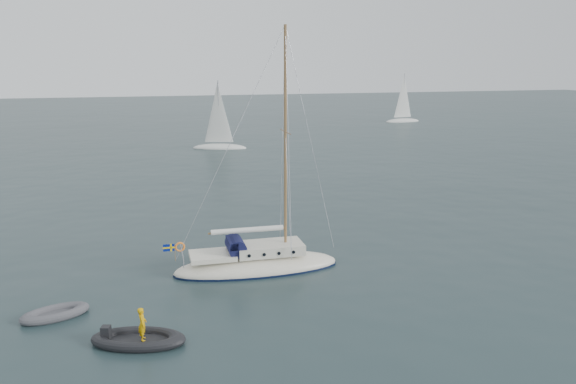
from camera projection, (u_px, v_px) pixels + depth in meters
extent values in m
plane|color=black|center=(301.00, 274.00, 26.45)|extent=(300.00, 300.00, 0.00)
ellipsoid|color=silver|center=(257.00, 267.00, 26.95)|extent=(7.93, 2.47, 1.32)
cube|color=beige|center=(269.00, 248.00, 26.91)|extent=(3.17, 1.68, 0.48)
cube|color=silver|center=(213.00, 256.00, 26.20)|extent=(2.12, 1.68, 0.22)
cylinder|color=#101235|center=(236.00, 246.00, 26.42)|extent=(0.85, 1.45, 0.85)
cube|color=#101235|center=(232.00, 243.00, 26.33)|extent=(0.40, 1.45, 0.35)
cylinder|color=olive|center=(285.00, 143.00, 26.00)|extent=(0.13, 0.13, 10.58)
cylinder|color=olive|center=(285.00, 132.00, 25.88)|extent=(0.04, 1.94, 0.04)
cylinder|color=olive|center=(248.00, 231.00, 26.41)|extent=(3.70, 0.09, 0.09)
cylinder|color=silver|center=(247.00, 230.00, 26.40)|extent=(3.44, 0.25, 0.25)
cylinder|color=#96969F|center=(182.00, 251.00, 25.73)|extent=(0.04, 1.94, 0.04)
torus|color=orange|center=(180.00, 248.00, 26.22)|extent=(0.48, 0.09, 0.48)
cylinder|color=olive|center=(175.00, 254.00, 25.67)|extent=(0.03, 0.03, 0.79)
cube|color=navy|center=(169.00, 249.00, 25.54)|extent=(0.53, 0.02, 0.34)
cube|color=gold|center=(169.00, 249.00, 25.54)|extent=(0.55, 0.03, 0.08)
cube|color=gold|center=(171.00, 248.00, 25.56)|extent=(0.08, 0.03, 0.35)
cylinder|color=black|center=(242.00, 245.00, 27.39)|extent=(0.16, 0.05, 0.16)
cylinder|color=black|center=(250.00, 256.00, 25.81)|extent=(0.16, 0.05, 0.16)
cylinder|color=black|center=(256.00, 243.00, 27.59)|extent=(0.16, 0.05, 0.16)
cylinder|color=black|center=(265.00, 254.00, 26.00)|extent=(0.16, 0.05, 0.16)
cylinder|color=black|center=(270.00, 242.00, 27.78)|extent=(0.16, 0.05, 0.16)
cylinder|color=black|center=(279.00, 253.00, 26.20)|extent=(0.16, 0.05, 0.16)
cylinder|color=black|center=(284.00, 241.00, 27.97)|extent=(0.16, 0.05, 0.16)
cylinder|color=black|center=(294.00, 252.00, 26.39)|extent=(0.16, 0.05, 0.16)
cube|color=#444448|center=(55.00, 315.00, 21.90)|extent=(1.59, 0.66, 0.09)
cube|color=black|center=(138.00, 341.00, 19.84)|extent=(2.10, 0.88, 0.11)
cube|color=black|center=(104.00, 338.00, 19.47)|extent=(0.31, 0.31, 0.53)
imported|color=#D19907|center=(142.00, 323.00, 19.74)|extent=(0.40, 0.51, 1.22)
ellipsoid|color=silver|center=(402.00, 122.00, 94.52)|extent=(6.41, 2.14, 1.07)
cylinder|color=#96969F|center=(404.00, 96.00, 93.57)|extent=(0.11, 0.11, 7.48)
cone|color=silver|center=(403.00, 96.00, 93.56)|extent=(3.42, 3.42, 6.95)
ellipsoid|color=silver|center=(220.00, 148.00, 65.10)|extent=(6.23, 2.08, 1.04)
cylinder|color=#96969F|center=(219.00, 113.00, 64.17)|extent=(0.10, 0.10, 7.27)
cone|color=silver|center=(218.00, 113.00, 64.16)|extent=(3.32, 3.32, 6.75)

